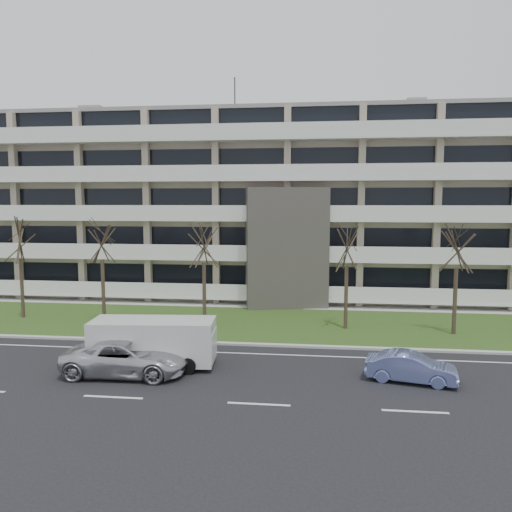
# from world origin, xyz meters

# --- Properties ---
(ground) EXTENTS (160.00, 160.00, 0.00)m
(ground) POSITION_xyz_m (0.00, 0.00, 0.00)
(ground) COLOR black
(ground) RESTS_ON ground
(grass_verge) EXTENTS (90.00, 10.00, 0.06)m
(grass_verge) POSITION_xyz_m (0.00, 13.00, 0.03)
(grass_verge) COLOR #294818
(grass_verge) RESTS_ON ground
(curb) EXTENTS (90.00, 0.35, 0.12)m
(curb) POSITION_xyz_m (0.00, 8.00, 0.06)
(curb) COLOR #B2B2AD
(curb) RESTS_ON ground
(sidewalk) EXTENTS (90.00, 2.00, 0.08)m
(sidewalk) POSITION_xyz_m (0.00, 18.50, 0.04)
(sidewalk) COLOR #B2B2AD
(sidewalk) RESTS_ON ground
(lane_edge_line) EXTENTS (90.00, 0.12, 0.01)m
(lane_edge_line) POSITION_xyz_m (0.00, 6.50, 0.01)
(lane_edge_line) COLOR white
(lane_edge_line) RESTS_ON ground
(apartment_building) EXTENTS (60.50, 15.10, 18.75)m
(apartment_building) POSITION_xyz_m (-0.01, 25.32, 7.61)
(apartment_building) COLOR tan
(apartment_building) RESTS_ON ground
(silver_pickup) EXTENTS (5.82, 2.81, 1.60)m
(silver_pickup) POSITION_xyz_m (-6.48, 2.70, 0.80)
(silver_pickup) COLOR silver
(silver_pickup) RESTS_ON ground
(blue_sedan) EXTENTS (4.14, 2.19, 1.30)m
(blue_sedan) POSITION_xyz_m (6.43, 3.28, 0.65)
(blue_sedan) COLOR #7988D2
(blue_sedan) RESTS_ON ground
(white_van) EXTENTS (6.08, 2.82, 2.29)m
(white_van) POSITION_xyz_m (-5.52, 4.00, 1.37)
(white_van) COLOR silver
(white_van) RESTS_ON ground
(tree_1) EXTENTS (3.70, 3.70, 7.40)m
(tree_1) POSITION_xyz_m (-17.71, 12.65, 5.75)
(tree_1) COLOR #382B21
(tree_1) RESTS_ON ground
(tree_2) EXTENTS (3.79, 3.79, 7.58)m
(tree_2) POSITION_xyz_m (-11.55, 11.84, 5.89)
(tree_2) COLOR #382B21
(tree_2) RESTS_ON ground
(tree_3) EXTENTS (3.67, 3.67, 7.34)m
(tree_3) POSITION_xyz_m (-4.87, 12.00, 5.70)
(tree_3) COLOR #382B21
(tree_3) RESTS_ON ground
(tree_4) EXTENTS (3.59, 3.59, 7.18)m
(tree_4) POSITION_xyz_m (4.09, 12.23, 5.58)
(tree_4) COLOR #382B21
(tree_4) RESTS_ON ground
(tree_5) EXTENTS (3.60, 3.60, 7.21)m
(tree_5) POSITION_xyz_m (10.46, 11.64, 5.60)
(tree_5) COLOR #382B21
(tree_5) RESTS_ON ground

